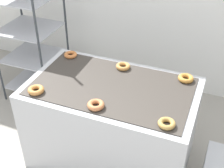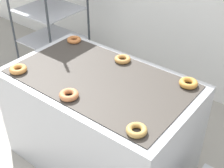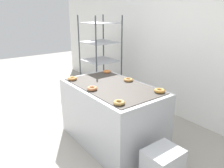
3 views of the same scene
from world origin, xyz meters
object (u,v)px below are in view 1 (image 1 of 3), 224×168
donut_near_left (36,90)px  fryer_machine (112,124)px  donut_near_right (167,124)px  donut_far_left (71,55)px  donut_far_center (123,66)px  donut_far_right (186,78)px  donut_near_center (96,105)px  baking_rack_cart (30,28)px

donut_near_left → fryer_machine: bearing=29.6°
donut_near_right → donut_far_left: same height
donut_near_right → donut_far_center: (-0.55, 0.62, 0.00)m
donut_far_center → donut_far_right: donut_far_right is taller
donut_near_left → donut_near_right: 1.09m
donut_far_left → fryer_machine: bearing=-29.5°
fryer_machine → donut_near_center: 0.54m
donut_near_right → donut_far_left: 1.27m
donut_near_center → donut_far_left: bearing=131.3°
baking_rack_cart → donut_near_left: baking_rack_cart is taller
fryer_machine → donut_near_left: (-0.55, -0.31, 0.45)m
donut_near_right → donut_far_center: same height
fryer_machine → donut_far_left: donut_far_left is taller
donut_near_left → donut_far_right: (1.10, 0.62, -0.00)m
donut_near_right → donut_far_center: size_ratio=0.98×
donut_near_center → donut_far_center: donut_near_center is taller
fryer_machine → donut_far_left: 0.78m
baking_rack_cart → donut_near_right: bearing=-28.4°
baking_rack_cart → donut_far_center: 1.30m
donut_near_left → donut_far_left: size_ratio=1.06×
donut_near_center → donut_far_right: (0.57, 0.62, -0.00)m
donut_near_left → donut_near_center: (0.53, 0.00, 0.00)m
donut_near_center → donut_near_right: 0.55m
baking_rack_cart → donut_near_left: (0.72, -0.97, -0.01)m
donut_near_center → donut_near_left: bearing=-179.8°
donut_near_center → donut_far_left: (-0.55, 0.63, -0.00)m
fryer_machine → baking_rack_cart: 1.50m
fryer_machine → donut_near_center: size_ratio=10.81×
donut_far_left → donut_far_right: donut_far_right is taller
donut_far_left → donut_far_center: same height
donut_near_left → donut_far_center: (0.53, 0.61, -0.00)m
donut_near_right → donut_far_right: bearing=88.4°
baking_rack_cart → donut_far_right: 1.85m
donut_near_left → donut_far_left: 0.63m
donut_near_right → donut_far_left: size_ratio=1.02×
baking_rack_cart → donut_near_center: bearing=-37.9°
donut_near_right → donut_far_center: 0.83m
baking_rack_cart → donut_far_right: (1.82, -0.35, -0.01)m
baking_rack_cart → donut_near_left: 1.21m
donut_far_center → donut_far_left: bearing=178.5°
donut_near_left → donut_far_right: same height
donut_near_center → donut_near_right: donut_near_center is taller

